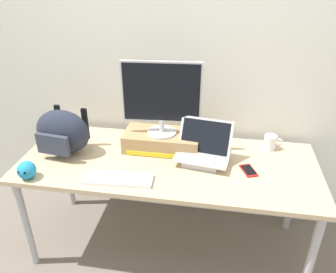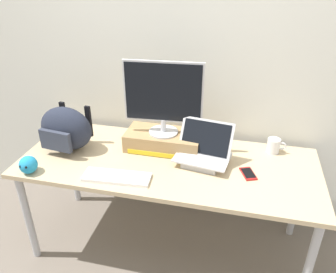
% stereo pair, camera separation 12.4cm
% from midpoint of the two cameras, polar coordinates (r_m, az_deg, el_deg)
% --- Properties ---
extents(ground_plane, '(20.00, 20.00, 0.00)m').
position_cam_midpoint_polar(ground_plane, '(2.63, 1.42, -17.61)').
color(ground_plane, '#70665B').
extents(back_wall, '(7.00, 0.10, 2.60)m').
position_cam_midpoint_polar(back_wall, '(2.37, 4.31, 13.84)').
color(back_wall, silver).
rests_on(back_wall, ground).
extents(desk, '(1.90, 0.76, 0.73)m').
position_cam_midpoint_polar(desk, '(2.21, 1.62, -5.63)').
color(desk, tan).
rests_on(desk, ground).
extents(toner_box_yellow, '(0.50, 0.25, 0.12)m').
position_cam_midpoint_polar(toner_box_yellow, '(2.28, 0.80, -0.70)').
color(toner_box_yellow, '#A88456').
rests_on(toner_box_yellow, desk).
extents(desktop_monitor, '(0.51, 0.20, 0.49)m').
position_cam_midpoint_polar(desktop_monitor, '(2.14, 0.85, 6.68)').
color(desktop_monitor, silver).
rests_on(desktop_monitor, toner_box_yellow).
extents(open_laptop, '(0.37, 0.28, 0.26)m').
position_cam_midpoint_polar(open_laptop, '(2.14, 7.58, -3.21)').
color(open_laptop, '#ADADB2').
rests_on(open_laptop, desk).
extents(external_keyboard, '(0.41, 0.16, 0.02)m').
position_cam_midpoint_polar(external_keyboard, '(2.02, -6.92, -6.84)').
color(external_keyboard, white).
rests_on(external_keyboard, desk).
extents(messenger_backpack, '(0.39, 0.29, 0.30)m').
position_cam_midpoint_polar(messenger_backpack, '(2.32, -15.42, 1.25)').
color(messenger_backpack, '#232838').
rests_on(messenger_backpack, desk).
extents(coffee_mug, '(0.13, 0.08, 0.10)m').
position_cam_midpoint_polar(coffee_mug, '(2.36, 18.91, -1.51)').
color(coffee_mug, silver).
rests_on(coffee_mug, desk).
extents(cell_phone, '(0.11, 0.15, 0.01)m').
position_cam_midpoint_polar(cell_phone, '(2.11, 15.08, -6.11)').
color(cell_phone, red).
rests_on(cell_phone, desk).
extents(plush_toy, '(0.11, 0.11, 0.11)m').
position_cam_midpoint_polar(plush_toy, '(2.18, -21.07, -4.50)').
color(plush_toy, '#2393CC').
rests_on(plush_toy, desk).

